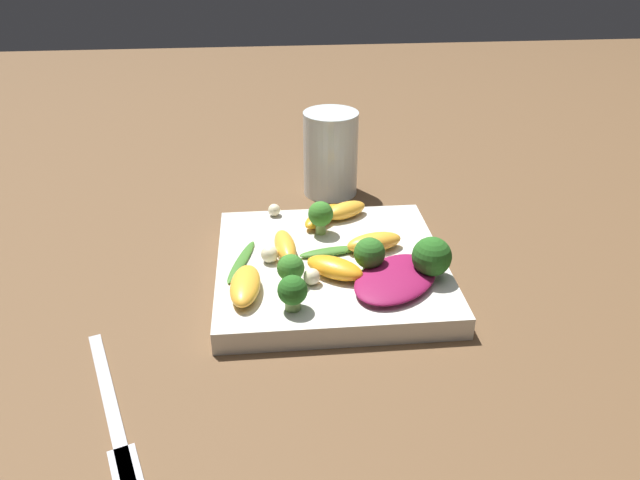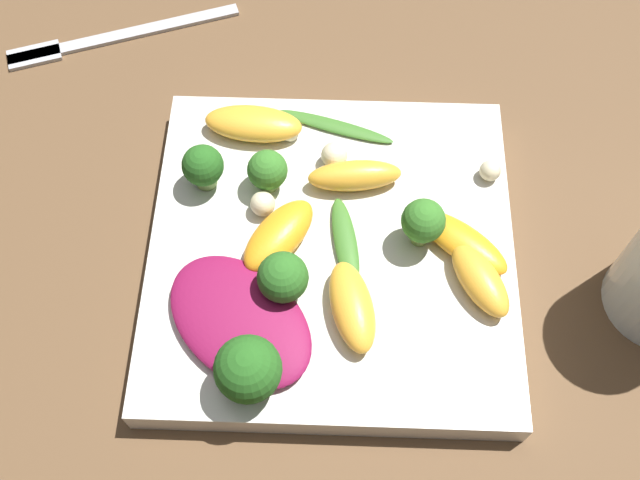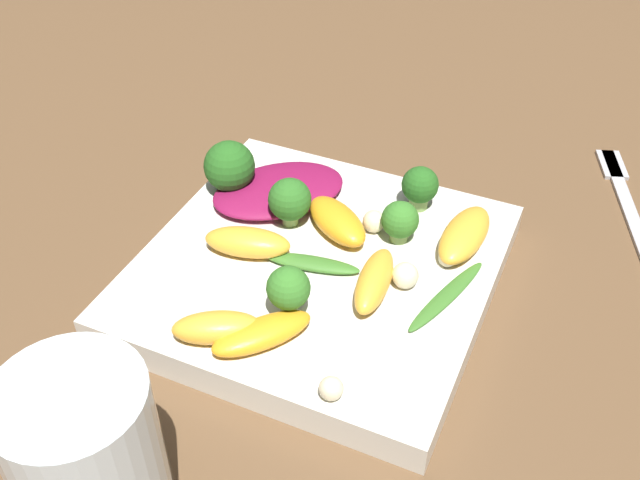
# 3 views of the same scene
# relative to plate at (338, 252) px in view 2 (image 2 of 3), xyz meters

# --- Properties ---
(ground_plane) EXTENTS (2.40, 2.40, 0.00)m
(ground_plane) POSITION_rel_plate_xyz_m (0.00, 0.00, -0.01)
(ground_plane) COLOR brown
(plate) EXTENTS (0.25, 0.25, 0.02)m
(plate) POSITION_rel_plate_xyz_m (0.00, 0.00, 0.00)
(plate) COLOR silver
(plate) RESTS_ON ground_plane
(fork) EXTENTS (0.08, 0.19, 0.01)m
(fork) POSITION_rel_plate_xyz_m (-0.20, -0.20, -0.01)
(fork) COLOR #B2B2B7
(fork) RESTS_ON ground_plane
(radicchio_leaf_0) EXTENTS (0.13, 0.13, 0.01)m
(radicchio_leaf_0) POSITION_rel_plate_xyz_m (0.06, -0.06, 0.02)
(radicchio_leaf_0) COLOR maroon
(radicchio_leaf_0) RESTS_ON plate
(orange_segment_0) EXTENTS (0.03, 0.07, 0.02)m
(orange_segment_0) POSITION_rel_plate_xyz_m (-0.05, 0.01, 0.02)
(orange_segment_0) COLOR #FCAD33
(orange_segment_0) RESTS_ON plate
(orange_segment_1) EXTENTS (0.06, 0.07, 0.02)m
(orange_segment_1) POSITION_rel_plate_xyz_m (0.00, 0.09, 0.02)
(orange_segment_1) COLOR orange
(orange_segment_1) RESTS_ON plate
(orange_segment_2) EXTENTS (0.04, 0.07, 0.02)m
(orange_segment_2) POSITION_rel_plate_xyz_m (-0.09, -0.06, 0.02)
(orange_segment_2) COLOR #FCAD33
(orange_segment_2) RESTS_ON plate
(orange_segment_3) EXTENTS (0.07, 0.06, 0.02)m
(orange_segment_3) POSITION_rel_plate_xyz_m (0.00, -0.04, 0.02)
(orange_segment_3) COLOR orange
(orange_segment_3) RESTS_ON plate
(orange_segment_4) EXTENTS (0.07, 0.04, 0.02)m
(orange_segment_4) POSITION_rel_plate_xyz_m (0.05, 0.01, 0.02)
(orange_segment_4) COLOR #FCAD33
(orange_segment_4) RESTS_ON plate
(orange_segment_5) EXTENTS (0.06, 0.05, 0.02)m
(orange_segment_5) POSITION_rel_plate_xyz_m (0.03, 0.10, 0.02)
(orange_segment_5) COLOR #FCAD33
(orange_segment_5) RESTS_ON plate
(broccoli_floret_0) EXTENTS (0.03, 0.03, 0.04)m
(broccoli_floret_0) POSITION_rel_plate_xyz_m (-0.01, 0.06, 0.04)
(broccoli_floret_0) COLOR #7A9E51
(broccoli_floret_0) RESTS_ON plate
(broccoli_floret_1) EXTENTS (0.03, 0.03, 0.03)m
(broccoli_floret_1) POSITION_rel_plate_xyz_m (-0.05, -0.05, 0.03)
(broccoli_floret_1) COLOR #7A9E51
(broccoli_floret_1) RESTS_ON plate
(broccoli_floret_2) EXTENTS (0.04, 0.04, 0.05)m
(broccoli_floret_2) POSITION_rel_plate_xyz_m (0.10, -0.05, 0.04)
(broccoli_floret_2) COLOR #7A9E51
(broccoli_floret_2) RESTS_ON plate
(broccoli_floret_3) EXTENTS (0.03, 0.03, 0.04)m
(broccoli_floret_3) POSITION_rel_plate_xyz_m (-0.05, -0.09, 0.03)
(broccoli_floret_3) COLOR #7A9E51
(broccoli_floret_3) RESTS_ON plate
(broccoli_floret_4) EXTENTS (0.03, 0.03, 0.04)m
(broccoli_floret_4) POSITION_rel_plate_xyz_m (0.04, -0.03, 0.03)
(broccoli_floret_4) COLOR #7A9E51
(broccoli_floret_4) RESTS_ON plate
(arugula_sprig_0) EXTENTS (0.07, 0.03, 0.01)m
(arugula_sprig_0) POSITION_rel_plate_xyz_m (0.00, 0.01, 0.02)
(arugula_sprig_0) COLOR #3D7528
(arugula_sprig_0) RESTS_ON plate
(arugula_sprig_1) EXTENTS (0.04, 0.09, 0.00)m
(arugula_sprig_1) POSITION_rel_plate_xyz_m (-0.10, -0.00, 0.01)
(arugula_sprig_1) COLOR #3D7528
(arugula_sprig_1) RESTS_ON plate
(macadamia_nut_0) EXTENTS (0.01, 0.01, 0.01)m
(macadamia_nut_0) POSITION_rel_plate_xyz_m (-0.09, -0.03, 0.02)
(macadamia_nut_0) COLOR beige
(macadamia_nut_0) RESTS_ON plate
(macadamia_nut_1) EXTENTS (0.02, 0.02, 0.02)m
(macadamia_nut_1) POSITION_rel_plate_xyz_m (-0.06, 0.11, 0.02)
(macadamia_nut_1) COLOR beige
(macadamia_nut_1) RESTS_ON plate
(macadamia_nut_2) EXTENTS (0.02, 0.02, 0.02)m
(macadamia_nut_2) POSITION_rel_plate_xyz_m (-0.07, -0.00, 0.02)
(macadamia_nut_2) COLOR beige
(macadamia_nut_2) RESTS_ON plate
(macadamia_nut_3) EXTENTS (0.02, 0.02, 0.02)m
(macadamia_nut_3) POSITION_rel_plate_xyz_m (-0.02, -0.05, 0.02)
(macadamia_nut_3) COLOR beige
(macadamia_nut_3) RESTS_ON plate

